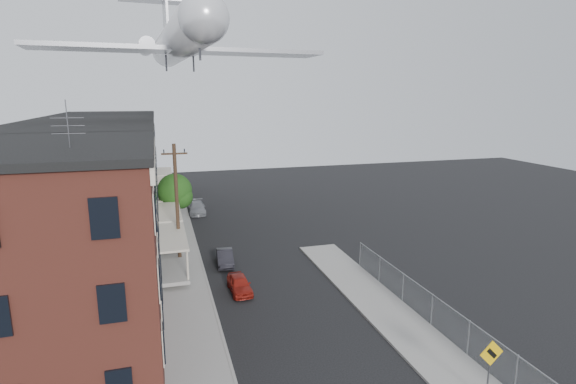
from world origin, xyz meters
name	(u,v)px	position (x,y,z in m)	size (l,w,h in m)	color
sidewalk_left	(178,240)	(-5.50, 24.00, 0.06)	(3.00, 62.00, 0.12)	gray
sidewalk_right	(397,321)	(5.50, 6.00, 0.06)	(3.00, 26.00, 0.12)	gray
curb_left	(195,238)	(-4.05, 24.00, 0.07)	(0.15, 62.00, 0.14)	gray
curb_right	(373,324)	(4.05, 6.00, 0.07)	(0.15, 26.00, 0.14)	gray
corner_building	(41,259)	(-12.00, 7.00, 5.16)	(10.31, 12.30, 12.15)	#391912
row_house_a	(76,209)	(-11.96, 16.50, 5.13)	(11.98, 7.00, 10.30)	#5F5F5D
row_house_b	(91,188)	(-11.96, 23.50, 5.13)	(11.98, 7.00, 10.30)	slate
row_house_c	(101,173)	(-11.96, 30.50, 5.13)	(11.98, 7.00, 10.30)	#5F5F5D
row_house_d	(108,163)	(-11.96, 37.50, 5.13)	(11.98, 7.00, 10.30)	slate
row_house_e	(113,155)	(-11.96, 44.50, 5.13)	(11.98, 7.00, 10.30)	#5F5F5D
chainlink_fence	(432,310)	(7.00, 5.00, 1.00)	(0.06, 18.06, 1.90)	gray
warning_sign	(490,361)	(5.60, -1.03, 1.88)	(1.10, 0.11, 2.80)	#515156
utility_pole	(177,204)	(-5.60, 18.00, 4.67)	(1.80, 0.26, 9.00)	black
street_tree	(176,192)	(-5.27, 27.92, 3.45)	(3.22, 3.20, 5.20)	black
car_near	(240,284)	(-2.20, 12.25, 0.54)	(1.28, 3.17, 1.08)	maroon
car_mid	(225,258)	(-2.38, 17.26, 0.54)	(1.15, 3.29, 1.08)	black
car_far	(197,208)	(-3.05, 32.82, 0.61)	(1.70, 4.19, 1.22)	gray
airplane	(179,40)	(-4.36, 26.99, 16.91)	(23.62, 26.97, 7.80)	silver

